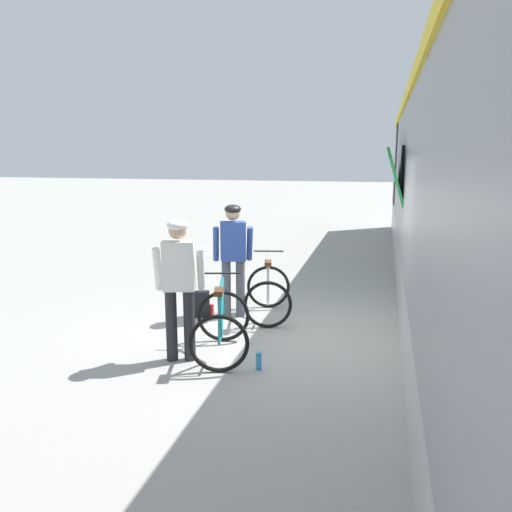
% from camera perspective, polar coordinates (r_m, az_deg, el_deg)
% --- Properties ---
extents(ground_plane, '(80.00, 80.00, 0.00)m').
position_cam_1_polar(ground_plane, '(7.26, 4.51, -9.09)').
color(ground_plane, '#A09E99').
extents(train_car, '(3.29, 20.30, 3.88)m').
position_cam_1_polar(train_car, '(8.42, 26.32, 6.34)').
color(train_car, gray).
rests_on(train_car, ground).
extents(cyclist_near_in_blue, '(0.66, 0.45, 1.76)m').
position_cam_1_polar(cyclist_near_in_blue, '(7.94, -2.55, 0.62)').
color(cyclist_near_in_blue, '#4C515B').
rests_on(cyclist_near_in_blue, ground).
extents(cyclist_far_in_white, '(0.66, 0.42, 1.76)m').
position_cam_1_polar(cyclist_far_in_white, '(6.29, -8.50, -2.35)').
color(cyclist_far_in_white, '#232328').
rests_on(cyclist_far_in_white, ground).
extents(bicycle_near_silver, '(0.92, 1.19, 0.99)m').
position_cam_1_polar(bicycle_near_silver, '(8.02, 1.35, -4.04)').
color(bicycle_near_silver, black).
rests_on(bicycle_near_silver, ground).
extents(bicycle_far_teal, '(0.95, 1.21, 0.99)m').
position_cam_1_polar(bicycle_far_teal, '(6.54, -3.86, -7.67)').
color(bicycle_far_teal, black).
rests_on(bicycle_far_teal, ground).
extents(backpack_on_platform, '(0.32, 0.26, 0.40)m').
position_cam_1_polar(backpack_on_platform, '(8.16, -6.14, -5.31)').
color(backpack_on_platform, black).
rests_on(backpack_on_platform, ground).
extents(water_bottle_near_the_bikes, '(0.07, 0.07, 0.21)m').
position_cam_1_polar(water_bottle_near_the_bikes, '(6.23, 0.30, -11.52)').
color(water_bottle_near_the_bikes, '#338CCC').
rests_on(water_bottle_near_the_bikes, ground).
extents(water_bottle_by_the_backpack, '(0.08, 0.08, 0.19)m').
position_cam_1_polar(water_bottle_by_the_backpack, '(8.21, -4.94, -5.96)').
color(water_bottle_by_the_backpack, red).
rests_on(water_bottle_by_the_backpack, ground).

